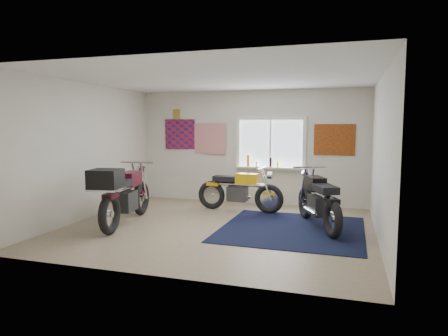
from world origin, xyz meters
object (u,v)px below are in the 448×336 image
(navy_rug, at_px, (292,229))
(maroon_tourer, at_px, (123,194))
(black_chrome_bike, at_px, (318,202))
(yellow_triumph, at_px, (239,191))

(navy_rug, distance_m, maroon_tourer, 3.17)
(black_chrome_bike, bearing_deg, navy_rug, 99.89)
(navy_rug, relative_size, yellow_triumph, 1.32)
(maroon_tourer, bearing_deg, black_chrome_bike, -83.50)
(maroon_tourer, bearing_deg, navy_rug, -86.42)
(black_chrome_bike, distance_m, maroon_tourer, 3.61)
(yellow_triumph, height_order, black_chrome_bike, black_chrome_bike)
(yellow_triumph, bearing_deg, navy_rug, -39.18)
(black_chrome_bike, relative_size, maroon_tourer, 0.88)
(navy_rug, bearing_deg, maroon_tourer, -167.54)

